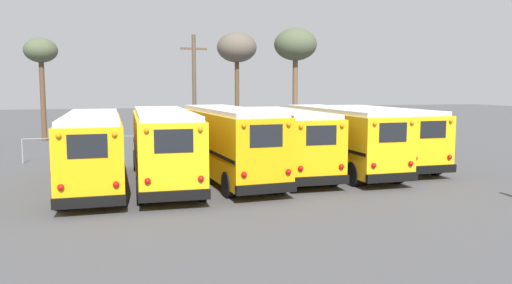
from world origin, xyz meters
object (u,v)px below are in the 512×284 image
(utility_pole, at_px, (194,90))
(bare_tree_0, at_px, (295,46))
(bare_tree_1, at_px, (237,49))
(school_bus_0, at_px, (93,148))
(school_bus_2, at_px, (229,141))
(school_bus_5, at_px, (380,134))
(school_bus_1, at_px, (163,144))
(bare_tree_2, at_px, (41,54))
(school_bus_3, at_px, (284,140))
(school_bus_4, at_px, (338,137))

(utility_pole, distance_m, bare_tree_0, 12.17)
(utility_pole, bearing_deg, bare_tree_1, 55.51)
(school_bus_0, xyz_separation_m, school_bus_2, (5.97, -0.16, 0.10))
(school_bus_5, bearing_deg, school_bus_1, -171.09)
(school_bus_5, height_order, bare_tree_1, bare_tree_1)
(school_bus_0, bearing_deg, utility_pole, 60.91)
(school_bus_1, relative_size, bare_tree_2, 1.30)
(bare_tree_2, bearing_deg, school_bus_1, -70.85)
(school_bus_3, relative_size, school_bus_5, 0.98)
(utility_pole, bearing_deg, school_bus_5, -48.57)
(school_bus_1, bearing_deg, school_bus_3, 6.85)
(school_bus_0, relative_size, school_bus_5, 1.09)
(school_bus_3, bearing_deg, utility_pole, 103.45)
(school_bus_2, height_order, bare_tree_2, bare_tree_2)
(school_bus_4, relative_size, bare_tree_1, 1.18)
(school_bus_0, bearing_deg, bare_tree_0, 47.72)
(bare_tree_2, bearing_deg, school_bus_4, -50.94)
(school_bus_1, height_order, school_bus_3, school_bus_1)
(utility_pole, height_order, bare_tree_0, bare_tree_0)
(school_bus_3, height_order, bare_tree_0, bare_tree_0)
(school_bus_0, height_order, bare_tree_2, bare_tree_2)
(school_bus_2, distance_m, school_bus_5, 9.15)
(utility_pole, bearing_deg, school_bus_2, -91.90)
(school_bus_3, distance_m, school_bus_4, 2.99)
(school_bus_0, relative_size, school_bus_1, 1.01)
(bare_tree_0, height_order, bare_tree_2, bare_tree_0)
(bare_tree_0, bearing_deg, bare_tree_1, 171.99)
(utility_pole, bearing_deg, bare_tree_2, 138.93)
(school_bus_5, relative_size, bare_tree_0, 1.06)
(school_bus_2, bearing_deg, bare_tree_0, 60.44)
(utility_pole, xyz_separation_m, bare_tree_2, (-10.61, 9.25, 2.81))
(school_bus_1, height_order, bare_tree_1, bare_tree_1)
(school_bus_3, bearing_deg, bare_tree_1, 82.98)
(school_bus_4, xyz_separation_m, school_bus_5, (2.99, 1.00, -0.04))
(school_bus_2, relative_size, school_bus_5, 1.02)
(school_bus_4, bearing_deg, school_bus_2, -171.69)
(utility_pole, distance_m, bare_tree_1, 9.12)
(school_bus_1, distance_m, school_bus_3, 6.02)
(school_bus_2, distance_m, school_bus_3, 3.07)
(school_bus_1, height_order, school_bus_2, school_bus_2)
(bare_tree_1, distance_m, bare_tree_2, 15.59)
(school_bus_1, relative_size, school_bus_3, 1.10)
(school_bus_5, relative_size, utility_pole, 1.25)
(school_bus_0, relative_size, school_bus_4, 1.02)
(school_bus_3, distance_m, utility_pole, 11.42)
(school_bus_0, height_order, utility_pole, utility_pole)
(school_bus_0, height_order, school_bus_1, school_bus_1)
(school_bus_1, xyz_separation_m, school_bus_4, (8.96, 0.87, -0.01))
(bare_tree_1, relative_size, bare_tree_2, 1.08)
(school_bus_5, distance_m, bare_tree_0, 17.13)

